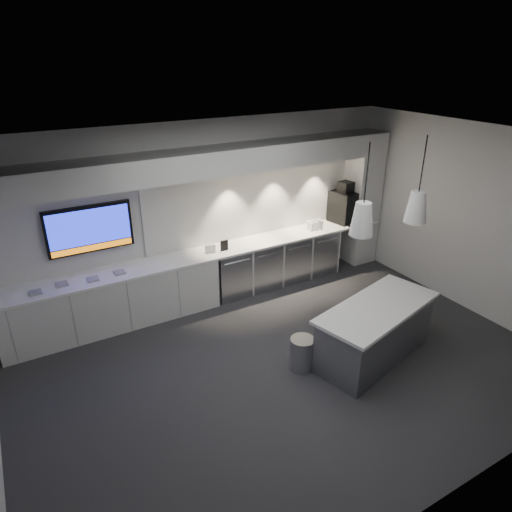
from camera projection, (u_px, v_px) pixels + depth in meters
floor at (285, 364)px, 6.33m from camera, size 7.00×7.00×0.00m
ceiling at (292, 146)px, 5.08m from camera, size 7.00×7.00×0.00m
wall_back at (206, 211)px, 7.68m from camera, size 7.00×0.00×7.00m
wall_front at (456, 383)px, 3.73m from camera, size 7.00×0.00×7.00m
wall_right at (470, 220)px, 7.29m from camera, size 0.00×7.00×7.00m
back_counter at (215, 251)px, 7.68m from camera, size 6.80×0.65×0.04m
left_base_cabinets at (114, 301)px, 7.07m from camera, size 3.30×0.63×0.86m
fridge_unit_a at (229, 272)px, 7.98m from camera, size 0.60×0.61×0.85m
fridge_unit_b at (260, 264)px, 8.26m from camera, size 0.60×0.61×0.85m
fridge_unit_c at (289, 257)px, 8.55m from camera, size 0.60×0.61×0.85m
fridge_unit_d at (316, 251)px, 8.83m from camera, size 0.60×0.61×0.85m
backsplash at (267, 198)px, 8.18m from camera, size 4.60×0.03×1.30m
soffit at (211, 161)px, 7.06m from camera, size 6.90×0.60×0.40m
column at (361, 199)px, 8.97m from camera, size 0.55×0.55×2.60m
wall_tv at (90, 229)px, 6.75m from camera, size 1.25×0.07×0.72m
island at (375, 331)px, 6.34m from camera, size 2.06×1.27×0.81m
bin at (302, 353)px, 6.18m from camera, size 0.43×0.43×0.46m
coffee_machine at (344, 205)px, 8.81m from camera, size 0.50×0.66×0.80m
sign_black at (224, 245)px, 7.63m from camera, size 0.14×0.02×0.18m
sign_white at (210, 249)px, 7.54m from camera, size 0.18×0.08×0.14m
cup_cluster at (315, 225)px, 8.55m from camera, size 0.29×0.19×0.16m
tray_a at (36, 292)px, 6.32m from camera, size 0.17×0.17×0.02m
tray_b at (62, 284)px, 6.54m from camera, size 0.17×0.17×0.02m
tray_c at (93, 279)px, 6.69m from camera, size 0.17×0.17×0.02m
tray_d at (120, 272)px, 6.89m from camera, size 0.16×0.16×0.02m
pendant_left at (362, 219)px, 5.41m from camera, size 0.29×0.29×1.11m
pendant_right at (417, 207)px, 5.83m from camera, size 0.29×0.29×1.11m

